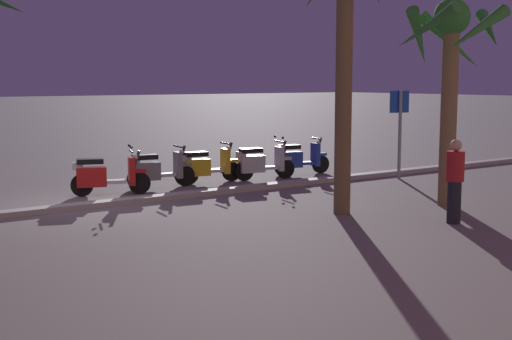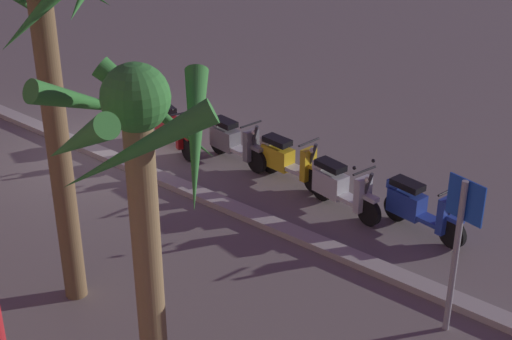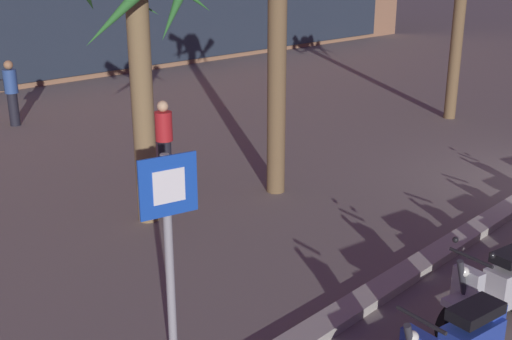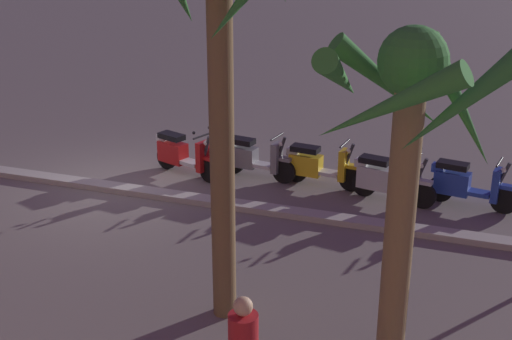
# 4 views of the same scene
# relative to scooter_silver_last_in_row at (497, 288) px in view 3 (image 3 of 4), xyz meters

# --- Properties ---
(scooter_silver_last_in_row) EXTENTS (1.74, 0.66, 1.17)m
(scooter_silver_last_in_row) POSITION_rel_scooter_silver_last_in_row_xyz_m (0.00, 0.00, 0.00)
(scooter_silver_last_in_row) COLOR black
(scooter_silver_last_in_row) RESTS_ON ground
(crossing_sign) EXTENTS (0.59, 0.18, 2.40)m
(crossing_sign) POSITION_rel_scooter_silver_last_in_row_xyz_m (-3.26, 1.98, 1.04)
(crossing_sign) COLOR #939399
(crossing_sign) RESTS_ON ground
(palm_tree_by_mall_entrance) EXTENTS (2.29, 2.30, 4.39)m
(palm_tree_by_mall_entrance) POSITION_rel_scooter_silver_last_in_row_xyz_m (-0.91, 5.55, 2.78)
(palm_tree_by_mall_entrance) COLOR olive
(palm_tree_by_mall_entrance) RESTS_ON ground
(pedestrian_by_palm_tree) EXTENTS (0.34, 0.34, 1.59)m
(pedestrian_by_palm_tree) POSITION_rel_scooter_silver_last_in_row_xyz_m (0.52, 6.91, 0.37)
(pedestrian_by_palm_tree) COLOR black
(pedestrian_by_palm_tree) RESTS_ON ground
(pedestrian_strolling_near_curb) EXTENTS (0.45, 0.38, 1.69)m
(pedestrian_strolling_near_curb) POSITION_rel_scooter_silver_last_in_row_xyz_m (0.48, 13.15, 0.44)
(pedestrian_strolling_near_curb) COLOR black
(pedestrian_strolling_near_curb) RESTS_ON ground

